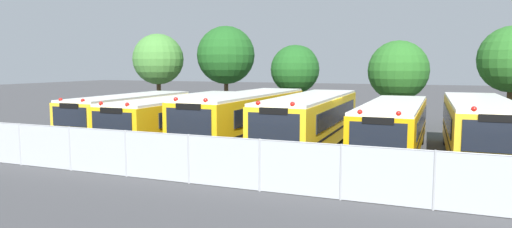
{
  "coord_description": "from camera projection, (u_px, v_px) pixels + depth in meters",
  "views": [
    {
      "loc": [
        5.48,
        -21.23,
        4.05
      ],
      "look_at": [
        -3.02,
        0.0,
        1.6
      ],
      "focal_mm": 32.02,
      "sensor_mm": 36.0,
      "label": 1
    }
  ],
  "objects": [
    {
      "name": "school_bus_0",
      "position": [
        130.0,
        114.0,
        25.71
      ],
      "size": [
        2.57,
        9.38,
        2.5
      ],
      "rotation": [
        0.0,
        0.0,
        3.15
      ],
      "color": "yellow",
      "rests_on": "ground_plane"
    },
    {
      "name": "school_bus_1",
      "position": [
        184.0,
        116.0,
        24.35
      ],
      "size": [
        2.71,
        11.6,
        2.51
      ],
      "rotation": [
        0.0,
        0.0,
        3.13
      ],
      "color": "yellow",
      "rests_on": "ground_plane"
    },
    {
      "name": "traffic_cone",
      "position": [
        149.0,
        166.0,
        17.02
      ],
      "size": [
        0.47,
        0.47,
        0.62
      ],
      "primitive_type": "cone",
      "color": "#EA5914",
      "rests_on": "ground_plane"
    },
    {
      "name": "school_bus_3",
      "position": [
        311.0,
        120.0,
        21.73
      ],
      "size": [
        2.59,
        11.25,
        2.75
      ],
      "rotation": [
        0.0,
        0.0,
        3.15
      ],
      "color": "yellow",
      "rests_on": "ground_plane"
    },
    {
      "name": "chainlink_fence",
      "position": [
        260.0,
        164.0,
        14.62
      ],
      "size": [
        26.18,
        0.07,
        1.72
      ],
      "color": "#9EA0A3",
      "rests_on": "ground_plane"
    },
    {
      "name": "school_bus_5",
      "position": [
        479.0,
        127.0,
        19.36
      ],
      "size": [
        2.75,
        10.94,
        2.74
      ],
      "rotation": [
        0.0,
        0.0,
        3.16
      ],
      "color": "yellow",
      "rests_on": "ground_plane"
    },
    {
      "name": "tree_1",
      "position": [
        226.0,
        55.0,
        34.2
      ],
      "size": [
        4.36,
        4.36,
        6.98
      ],
      "color": "#4C3823",
      "rests_on": "ground_plane"
    },
    {
      "name": "tree_3",
      "position": [
        398.0,
        71.0,
        29.66
      ],
      "size": [
        3.91,
        3.91,
        5.66
      ],
      "color": "#4C3823",
      "rests_on": "ground_plane"
    },
    {
      "name": "tree_2",
      "position": [
        296.0,
        68.0,
        31.67
      ],
      "size": [
        3.38,
        3.38,
        5.46
      ],
      "color": "#4C3823",
      "rests_on": "ground_plane"
    },
    {
      "name": "tree_0",
      "position": [
        159.0,
        60.0,
        33.74
      ],
      "size": [
        3.74,
        3.74,
        6.37
      ],
      "color": "#4C3823",
      "rests_on": "ground_plane"
    },
    {
      "name": "school_bus_2",
      "position": [
        246.0,
        116.0,
        23.18
      ],
      "size": [
        2.85,
        11.22,
        2.77
      ],
      "rotation": [
        0.0,
        0.0,
        3.11
      ],
      "color": "yellow",
      "rests_on": "ground_plane"
    },
    {
      "name": "ground_plane",
      "position": [
        314.0,
        149.0,
        22.05
      ],
      "size": [
        160.0,
        160.0,
        0.0
      ],
      "primitive_type": "plane",
      "color": "#424244"
    },
    {
      "name": "school_bus_4",
      "position": [
        393.0,
        126.0,
        20.5
      ],
      "size": [
        2.54,
        10.7,
        2.51
      ],
      "rotation": [
        0.0,
        0.0,
        3.13
      ],
      "color": "#EAA80C",
      "rests_on": "ground_plane"
    }
  ]
}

